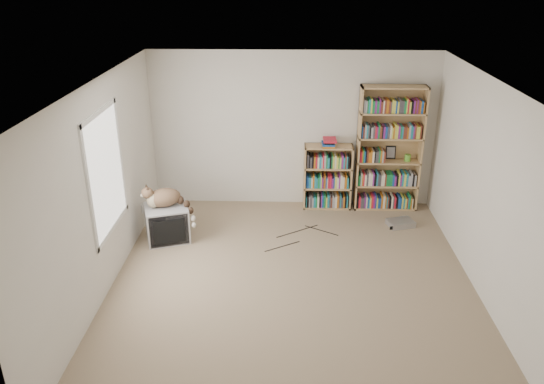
{
  "coord_description": "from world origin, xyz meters",
  "views": [
    {
      "loc": [
        -0.08,
        -5.62,
        3.68
      ],
      "look_at": [
        -0.28,
        1.0,
        0.82
      ],
      "focal_mm": 35.0,
      "sensor_mm": 36.0,
      "label": 1
    }
  ],
  "objects_px": {
    "crt_tv": "(167,223)",
    "bookcase_tall": "(389,152)",
    "cat": "(168,200)",
    "bookcase_short": "(327,179)",
    "dvd_player": "(401,223)"
  },
  "relations": [
    {
      "from": "bookcase_tall",
      "to": "bookcase_short",
      "type": "xyz_separation_m",
      "value": [
        -0.95,
        -0.0,
        -0.46
      ]
    },
    {
      "from": "dvd_player",
      "to": "bookcase_short",
      "type": "bearing_deg",
      "value": 131.46
    },
    {
      "from": "crt_tv",
      "to": "cat",
      "type": "xyz_separation_m",
      "value": [
        0.04,
        0.01,
        0.35
      ]
    },
    {
      "from": "cat",
      "to": "dvd_player",
      "type": "xyz_separation_m",
      "value": [
        3.42,
        0.51,
        -0.56
      ]
    },
    {
      "from": "bookcase_short",
      "to": "dvd_player",
      "type": "height_order",
      "value": "bookcase_short"
    },
    {
      "from": "cat",
      "to": "bookcase_short",
      "type": "height_order",
      "value": "bookcase_short"
    },
    {
      "from": "bookcase_tall",
      "to": "bookcase_short",
      "type": "bearing_deg",
      "value": -179.85
    },
    {
      "from": "cat",
      "to": "bookcase_tall",
      "type": "height_order",
      "value": "bookcase_tall"
    },
    {
      "from": "cat",
      "to": "bookcase_tall",
      "type": "bearing_deg",
      "value": -3.81
    },
    {
      "from": "crt_tv",
      "to": "bookcase_short",
      "type": "xyz_separation_m",
      "value": [
        2.37,
        1.21,
        0.23
      ]
    },
    {
      "from": "cat",
      "to": "bookcase_short",
      "type": "relative_size",
      "value": 0.75
    },
    {
      "from": "crt_tv",
      "to": "bookcase_tall",
      "type": "bearing_deg",
      "value": 1.45
    },
    {
      "from": "crt_tv",
      "to": "bookcase_short",
      "type": "bearing_deg",
      "value": 8.39
    },
    {
      "from": "bookcase_short",
      "to": "cat",
      "type": "bearing_deg",
      "value": -152.89
    },
    {
      "from": "bookcase_short",
      "to": "crt_tv",
      "type": "bearing_deg",
      "value": -153.07
    }
  ]
}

